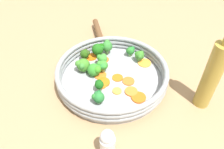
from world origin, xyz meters
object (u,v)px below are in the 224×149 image
carrot_slice_5 (104,60)px  broccoli_floret_0 (85,54)px  carrot_slice_4 (100,75)px  broccoli_floret_2 (102,58)px  carrot_slice_3 (128,81)px  broccoli_floret_4 (98,97)px  carrot_slice_7 (139,97)px  broccoli_floret_9 (140,56)px  skillet (112,79)px  broccoli_floret_3 (98,49)px  salt_shaker (108,143)px  carrot_slice_8 (85,62)px  carrot_slice_11 (103,82)px  carrot_slice_6 (117,91)px  broccoli_floret_10 (130,51)px  broccoli_floret_7 (107,46)px  carrot_slice_2 (144,63)px  broccoli_floret_5 (99,84)px  broccoli_floret_1 (83,65)px  carrot_slice_10 (117,79)px  broccoli_floret_8 (103,66)px  carrot_slice_9 (91,57)px  carrot_slice_1 (102,85)px  broccoli_floret_6 (95,70)px  oil_bottle (212,76)px

carrot_slice_5 → broccoli_floret_0: 0.07m
carrot_slice_4 → broccoli_floret_2: (-0.06, 0.00, 0.03)m
carrot_slice_3 → broccoli_floret_4: (0.10, -0.09, 0.02)m
carrot_slice_7 → broccoli_floret_9: broccoli_floret_9 is taller
skillet → broccoli_floret_3: bearing=-152.3°
carrot_slice_3 → salt_shaker: bearing=-10.7°
carrot_slice_8 → carrot_slice_11: 0.13m
carrot_slice_6 → broccoli_floret_10: bearing=168.8°
broccoli_floret_3 → broccoli_floret_7: (-0.02, 0.03, -0.00)m
broccoli_floret_3 → carrot_slice_3: bearing=42.3°
carrot_slice_2 → broccoli_floret_7: (-0.05, -0.14, 0.03)m
skillet → carrot_slice_11: carrot_slice_11 is taller
broccoli_floret_3 → broccoli_floret_5: 0.18m
broccoli_floret_1 → carrot_slice_3: bearing=76.1°
carrot_slice_10 → broccoli_floret_5: size_ratio=0.86×
broccoli_floret_5 → salt_shaker: 0.20m
carrot_slice_5 → broccoli_floret_10: bearing=110.2°
broccoli_floret_1 → salt_shaker: salt_shaker is taller
broccoli_floret_2 → salt_shaker: (0.32, 0.05, 0.00)m
broccoli_floret_1 → broccoli_floret_2: bearing=123.1°
carrot_slice_11 → broccoli_floret_3: 0.15m
broccoli_floret_4 → carrot_slice_2: bearing=143.6°
broccoli_floret_8 → carrot_slice_3: bearing=66.4°
carrot_slice_6 → carrot_slice_3: bearing=143.7°
carrot_slice_4 → broccoli_floret_3: 0.11m
broccoli_floret_10 → broccoli_floret_5: bearing=-26.3°
broccoli_floret_0 → broccoli_floret_7: (-0.05, 0.08, 0.00)m
skillet → salt_shaker: size_ratio=3.80×
salt_shaker → carrot_slice_2: bearing=163.5°
carrot_slice_3 → carrot_slice_9: bearing=-129.7°
carrot_slice_10 → salt_shaker: salt_shaker is taller
carrot_slice_3 → broccoli_floret_5: 0.11m
broccoli_floret_2 → broccoli_floret_10: (-0.06, 0.10, -0.01)m
carrot_slice_3 → carrot_slice_8: carrot_slice_8 is taller
broccoli_floret_8 → broccoli_floret_10: 0.14m
carrot_slice_7 → carrot_slice_11: (-0.06, -0.11, -0.00)m
carrot_slice_6 → carrot_slice_9: carrot_slice_6 is taller
carrot_slice_2 → carrot_slice_6: 0.17m
carrot_slice_1 → broccoli_floret_7: bearing=179.3°
broccoli_floret_1 → broccoli_floret_10: 0.19m
carrot_slice_7 → broccoli_floret_4: (0.03, -0.12, 0.02)m
carrot_slice_9 → broccoli_floret_4: 0.22m
carrot_slice_2 → broccoli_floret_0: broccoli_floret_0 is taller
carrot_slice_2 → broccoli_floret_1: broccoli_floret_1 is taller
broccoli_floret_5 → broccoli_floret_6: (-0.07, -0.02, -0.00)m
carrot_slice_6 → broccoli_floret_7: bearing=-165.9°
oil_bottle → carrot_slice_6: bearing=-92.5°
carrot_slice_1 → broccoli_floret_0: (-0.12, -0.07, 0.03)m
carrot_slice_1 → oil_bottle: oil_bottle is taller
carrot_slice_8 → carrot_slice_4: bearing=44.3°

